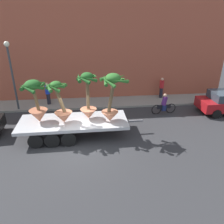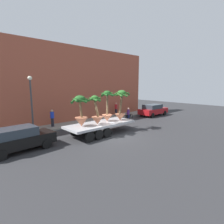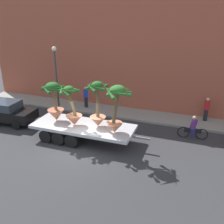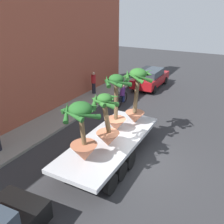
% 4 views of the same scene
% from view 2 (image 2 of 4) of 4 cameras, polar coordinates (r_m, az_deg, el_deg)
% --- Properties ---
extents(ground_plane, '(60.00, 60.00, 0.00)m').
position_cam_2_polar(ground_plane, '(14.84, 0.46, -7.82)').
color(ground_plane, '#2D2D30').
extents(sidewalk, '(24.00, 2.20, 0.15)m').
position_cam_2_polar(sidewalk, '(19.59, -11.80, -3.65)').
color(sidewalk, gray).
rests_on(sidewalk, ground).
extents(building_facade, '(24.00, 1.20, 8.55)m').
position_cam_2_polar(building_facade, '(20.62, -14.62, 8.64)').
color(building_facade, '#9E4C38').
rests_on(building_facade, ground).
extents(flatbed_trailer, '(7.24, 2.45, 0.98)m').
position_cam_2_polar(flatbed_trailer, '(15.13, -4.40, -4.49)').
color(flatbed_trailer, '#B7BABF').
rests_on(flatbed_trailer, ground).
extents(potted_palm_rear, '(1.32, 1.38, 2.76)m').
position_cam_2_polar(potted_palm_rear, '(15.74, -1.57, 1.41)').
color(potted_palm_rear, '#C17251').
rests_on(potted_palm_rear, flatbed_trailer).
extents(potted_palm_middle, '(1.61, 1.64, 2.78)m').
position_cam_2_polar(potted_palm_middle, '(16.28, 2.95, 2.45)').
color(potted_palm_middle, '#C17251').
rests_on(potted_palm_middle, flatbed_trailer).
extents(potted_palm_front, '(1.45, 1.53, 2.46)m').
position_cam_2_polar(potted_palm_front, '(13.98, -10.10, 0.08)').
color(potted_palm_front, '#B26647').
rests_on(potted_palm_front, flatbed_trailer).
extents(potted_palm_extra, '(1.39, 1.23, 2.42)m').
position_cam_2_polar(potted_palm_extra, '(14.57, -5.07, -0.12)').
color(potted_palm_extra, '#C17251').
rests_on(potted_palm_extra, flatbed_trailer).
extents(cyclist, '(1.84, 0.38, 1.54)m').
position_cam_2_polar(cyclist, '(21.34, 5.28, -0.84)').
color(cyclist, black).
rests_on(cyclist, ground).
extents(parked_car, '(4.53, 2.00, 1.58)m').
position_cam_2_polar(parked_car, '(24.86, 13.17, 0.72)').
color(parked_car, maroon).
rests_on(parked_car, ground).
extents(trailing_car, '(4.30, 2.07, 1.58)m').
position_cam_2_polar(trailing_car, '(12.89, -27.83, -7.66)').
color(trailing_car, black).
rests_on(trailing_car, ground).
extents(pedestrian_near_gate, '(0.36, 0.36, 1.71)m').
position_cam_2_polar(pedestrian_near_gate, '(23.73, 1.32, 1.09)').
color(pedestrian_near_gate, black).
rests_on(pedestrian_near_gate, sidewalk).
extents(pedestrian_far_left, '(0.36, 0.36, 1.71)m').
position_cam_2_polar(pedestrian_far_left, '(18.25, -18.79, -1.76)').
color(pedestrian_far_left, black).
rests_on(pedestrian_far_left, sidewalk).
extents(street_lamp, '(0.36, 0.36, 4.83)m').
position_cam_2_polar(street_lamp, '(16.52, -24.74, 4.49)').
color(street_lamp, '#383D42').
rests_on(street_lamp, sidewalk).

